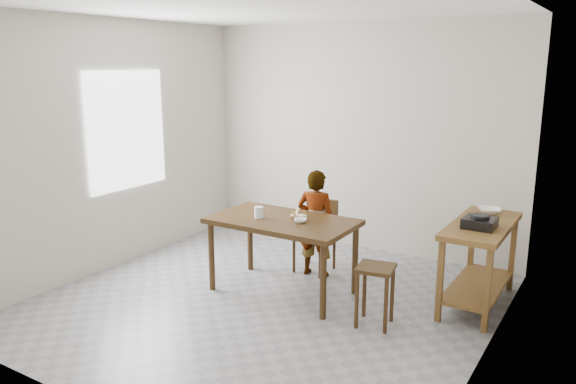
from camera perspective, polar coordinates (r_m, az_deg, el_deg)
The scene contains 17 objects.
floor at distance 5.48m, azimuth -2.24°, elevation -11.27°, with size 4.00×4.00×0.04m, color gray.
ceiling at distance 5.02m, azimuth -2.54°, elevation 18.59°, with size 4.00×4.00×0.04m, color white.
wall_back at distance 6.82m, azimuth 7.21°, elevation 5.49°, with size 4.00×0.04×2.70m, color beige.
wall_front at distance 3.62m, azimuth -20.60°, elevation -1.97°, with size 4.00×0.04×2.70m, color beige.
wall_left at distance 6.41m, azimuth -17.57°, elevation 4.51°, with size 0.04×4.00×2.70m, color beige.
wall_right at distance 4.30m, azimuth 20.54°, elevation 0.32°, with size 0.04×4.00×2.70m, color beige.
window_pane at distance 6.49m, azimuth -16.03°, elevation 6.04°, with size 0.02×1.10×1.30m, color white.
dining_table at distance 5.56m, azimuth -0.54°, elevation -6.48°, with size 1.40×0.80×0.75m, color #36220E, non-canonical shape.
prep_counter at distance 5.56m, azimuth 18.81°, elevation -6.96°, with size 0.50×1.20×0.80m, color brown, non-canonical shape.
child at distance 5.94m, azimuth 2.86°, elevation -3.18°, with size 0.42×0.28×1.15m, color white.
dining_chair at distance 6.11m, azimuth 2.70°, elevation -4.53°, with size 0.38×0.38×0.78m, color #36220E, non-canonical shape.
stool at distance 4.98m, azimuth 8.81°, elevation -10.35°, with size 0.31×0.31×0.54m, color #36220E, non-canonical shape.
glass_tumbler at distance 5.49m, azimuth -2.97°, elevation -2.07°, with size 0.09×0.09×0.11m, color white.
small_bowl at distance 5.33m, azimuth 1.25°, elevation -2.91°, with size 0.12×0.12×0.04m, color white.
banana at distance 5.46m, azimuth 1.08°, elevation -2.39°, with size 0.18×0.13×0.06m, color #FBD45B, non-canonical shape.
serving_bowl at distance 5.80m, azimuth 19.79°, elevation -1.79°, with size 0.21×0.21×0.05m, color white.
gas_burner at distance 5.27m, azimuth 18.90°, elevation -2.97°, with size 0.27×0.27×0.09m, color black.
Camera 1 is at (2.80, -4.13, 2.24)m, focal length 35.00 mm.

